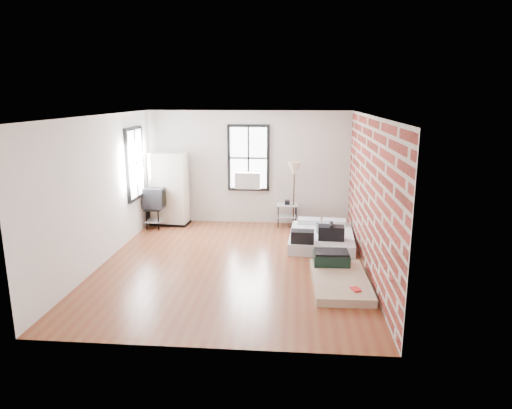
# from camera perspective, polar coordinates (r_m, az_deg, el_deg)

# --- Properties ---
(ground) EXTENTS (6.00, 6.00, 0.00)m
(ground) POSITION_cam_1_polar(r_m,az_deg,el_deg) (8.83, -2.87, -7.44)
(ground) COLOR maroon
(ground) RESTS_ON ground
(room_shell) EXTENTS (5.02, 6.02, 2.80)m
(room_shell) POSITION_cam_1_polar(r_m,az_deg,el_deg) (8.69, -1.17, 4.13)
(room_shell) COLOR silver
(room_shell) RESTS_ON ground
(mattress_main) EXTENTS (1.45, 1.90, 0.59)m
(mattress_main) POSITION_cam_1_polar(r_m,az_deg,el_deg) (10.03, 8.15, -4.00)
(mattress_main) COLOR white
(mattress_main) RESTS_ON ground
(mattress_bare) EXTENTS (0.97, 1.78, 0.38)m
(mattress_bare) POSITION_cam_1_polar(r_m,az_deg,el_deg) (8.12, 10.20, -8.69)
(mattress_bare) COLOR tan
(mattress_bare) RESTS_ON ground
(wardrobe) EXTENTS (0.94, 0.59, 1.79)m
(wardrobe) POSITION_cam_1_polar(r_m,az_deg,el_deg) (11.47, -10.77, 1.89)
(wardrobe) COLOR black
(wardrobe) RESTS_ON ground
(side_table) EXTENTS (0.51, 0.42, 0.65)m
(side_table) POSITION_cam_1_polar(r_m,az_deg,el_deg) (11.22, 3.91, -0.54)
(side_table) COLOR black
(side_table) RESTS_ON ground
(floor_lamp) EXTENTS (0.34, 0.34, 1.61)m
(floor_lamp) POSITION_cam_1_polar(r_m,az_deg,el_deg) (10.96, 4.80, 4.09)
(floor_lamp) COLOR #301E10
(floor_lamp) RESTS_ON ground
(tv_stand) EXTENTS (0.51, 0.71, 0.99)m
(tv_stand) POSITION_cam_1_polar(r_m,az_deg,el_deg) (11.34, -12.43, 0.73)
(tv_stand) COLOR black
(tv_stand) RESTS_ON ground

